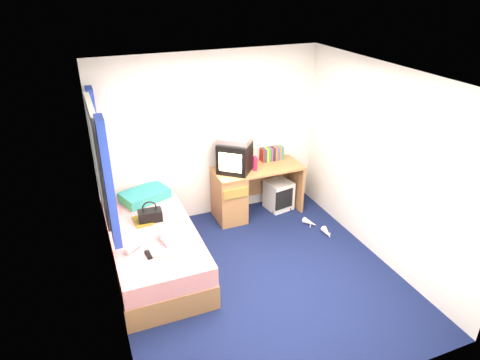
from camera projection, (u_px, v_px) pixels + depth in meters
name	position (u px, v px, depth m)	size (l,w,h in m)	color
ground	(259.00, 278.00, 5.13)	(3.40, 3.40, 0.00)	#0C1438
room_shell	(261.00, 168.00, 4.49)	(3.40, 3.40, 3.40)	white
bed	(154.00, 249.00, 5.21)	(1.01, 2.00, 0.54)	#A87546
pillow	(145.00, 195.00, 5.73)	(0.60, 0.38, 0.13)	#1959A5
desk	(240.00, 191.00, 6.26)	(1.30, 0.55, 0.75)	#A87546
storage_cube	(279.00, 195.00, 6.55)	(0.36, 0.36, 0.45)	white
crt_tv	(235.00, 157.00, 5.98)	(0.58, 0.58, 0.43)	black
vcr	(235.00, 140.00, 5.88)	(0.43, 0.31, 0.08)	#A9A9AB
book_row	(272.00, 154.00, 6.39)	(0.34, 0.13, 0.20)	maroon
picture_frame	(279.00, 154.00, 6.45)	(0.02, 0.12, 0.14)	black
pink_water_bottle	(255.00, 164.00, 6.06)	(0.06, 0.06, 0.20)	#C31B44
aerosol_can	(249.00, 162.00, 6.16)	(0.04, 0.04, 0.16)	white
handbag	(150.00, 215.00, 5.24)	(0.29, 0.17, 0.27)	black
towel	(174.00, 235.00, 4.90)	(0.28, 0.24, 0.09)	white
magazine	(143.00, 221.00, 5.26)	(0.21, 0.28, 0.01)	gold
water_bottle	(133.00, 248.00, 4.70)	(0.07, 0.07, 0.20)	#B4C2C7
colour_swatch_fan	(159.00, 256.00, 4.61)	(0.22, 0.06, 0.01)	gold
remote_control	(148.00, 255.00, 4.62)	(0.05, 0.16, 0.02)	black
window_assembly	(101.00, 161.00, 4.73)	(0.11, 1.42, 1.40)	silver
white_heels	(318.00, 228.00, 6.06)	(0.23, 0.55, 0.09)	silver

